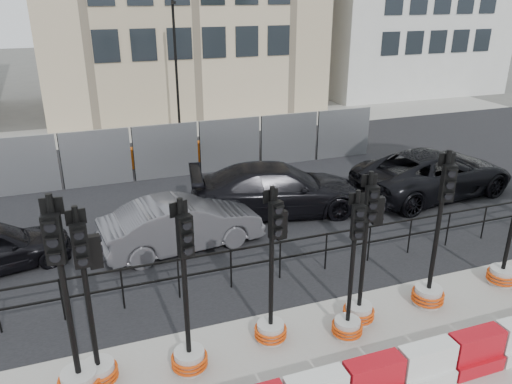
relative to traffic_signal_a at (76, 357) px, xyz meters
name	(u,v)px	position (x,y,z in m)	size (l,w,h in m)	color
ground	(301,307)	(4.56, 1.02, -0.76)	(120.00, 120.00, 0.00)	#51514C
road	(214,192)	(4.56, 8.02, -0.74)	(40.00, 14.00, 0.03)	black
sidewalk_far	(166,129)	(4.56, 17.02, -0.75)	(40.00, 4.00, 0.02)	gray
kerb_railing	(280,253)	(4.56, 2.22, -0.07)	(18.00, 0.04, 1.00)	black
heras_fencing	(194,151)	(4.55, 10.82, -0.07)	(14.33, 1.72, 2.00)	gray
lamp_post_far	(176,65)	(5.06, 16.00, 2.47)	(0.12, 0.56, 6.00)	black
barrier_row	(373,382)	(4.56, -1.78, -0.39)	(13.60, 0.50, 0.80)	#B50E13
traffic_signal_a	(76,357)	(0.00, 0.00, 0.00)	(0.72, 0.72, 3.66)	#BABBB6
traffic_signal_b	(96,345)	(0.33, 0.14, 0.05)	(0.66, 0.66, 3.36)	#BABBB6
traffic_signal_c	(189,338)	(1.87, -0.07, -0.06)	(0.66, 0.66, 3.35)	#BABBB6
traffic_signal_d	(272,307)	(3.55, 0.20, 0.01)	(0.64, 0.64, 3.23)	#BABBB6
traffic_signal_e	(349,309)	(5.00, -0.20, -0.11)	(0.61, 0.61, 3.11)	#BABBB6
traffic_signal_f	(361,289)	(5.47, 0.14, 0.03)	(0.65, 0.65, 3.29)	#BABBB6
traffic_signal_g	(431,276)	(7.17, 0.15, -0.03)	(0.69, 0.69, 3.52)	#BABBB6
traffic_signal_h	(506,258)	(9.32, 0.25, -0.06)	(0.66, 0.66, 3.38)	#BABBB6
car_b	(182,224)	(2.75, 4.55, -0.06)	(4.34, 1.95, 1.38)	#4D4D52
car_c	(278,189)	(5.97, 5.80, 0.01)	(5.59, 3.08, 1.54)	black
car_d	(434,173)	(11.41, 5.42, 0.01)	(5.74, 3.08, 1.53)	black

